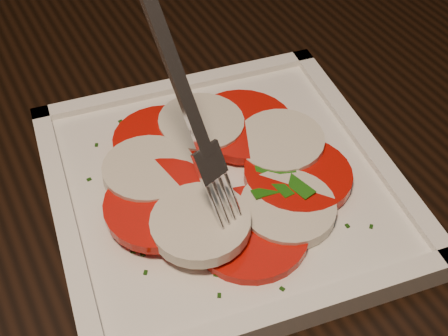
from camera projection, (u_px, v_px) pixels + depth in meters
name	position (u px, v px, depth m)	size (l,w,h in m)	color
table	(108.00, 285.00, 0.55)	(1.29, 0.94, 0.75)	black
plate	(224.00, 188.00, 0.49)	(0.26, 0.26, 0.01)	white
caprese_salad	(224.00, 173.00, 0.48)	(0.20, 0.21, 0.02)	red
fork	(172.00, 87.00, 0.39)	(0.04, 0.09, 0.18)	white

